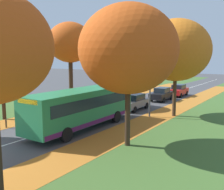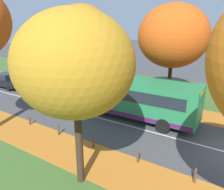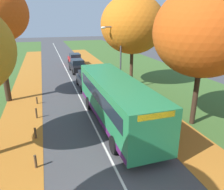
% 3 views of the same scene
% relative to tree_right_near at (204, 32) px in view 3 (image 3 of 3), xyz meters
% --- Properties ---
extents(leaf_litter_left, '(2.80, 60.00, 0.00)m').
position_rel_tree_right_near_xyz_m(leaf_litter_left, '(-10.91, 7.57, -5.85)').
color(leaf_litter_left, '#B26B23').
rests_on(leaf_litter_left, grass_verge_left).
extents(grass_verge_right, '(12.00, 90.00, 0.01)m').
position_rel_tree_right_near_xyz_m(grass_verge_right, '(2.89, 13.57, -5.86)').
color(grass_verge_right, '#3D6028').
rests_on(grass_verge_right, ground).
extents(leaf_litter_right, '(2.80, 60.00, 0.00)m').
position_rel_tree_right_near_xyz_m(leaf_litter_right, '(-1.71, 7.57, -5.85)').
color(leaf_litter_right, '#B26B23').
rests_on(leaf_litter_right, grass_verge_right).
extents(road_centre_line, '(0.12, 80.00, 0.01)m').
position_rel_tree_right_near_xyz_m(road_centre_line, '(-6.31, 13.57, -5.86)').
color(road_centre_line, silver).
rests_on(road_centre_line, ground).
extents(tree_right_near, '(5.90, 5.90, 8.53)m').
position_rel_tree_right_near_xyz_m(tree_right_near, '(0.00, 0.00, 0.00)').
color(tree_right_near, '#382619').
rests_on(tree_right_near, ground).
extents(tree_right_mid, '(6.17, 6.17, 8.80)m').
position_rel_tree_right_near_xyz_m(tree_right_mid, '(-0.58, 9.43, 0.15)').
color(tree_right_mid, '#422D1E').
rests_on(tree_right_mid, ground).
extents(bollard_third, '(0.12, 0.12, 0.67)m').
position_rel_tree_right_near_xyz_m(bollard_third, '(-9.83, -1.75, -5.53)').
color(bollard_third, '#4C3823').
rests_on(bollard_third, ground).
extents(bollard_fourth, '(0.12, 0.12, 0.66)m').
position_rel_tree_right_near_xyz_m(bollard_fourth, '(-9.90, 1.07, -5.54)').
color(bollard_fourth, '#4C3823').
rests_on(bollard_fourth, ground).
extents(bollard_fifth, '(0.12, 0.12, 0.75)m').
position_rel_tree_right_near_xyz_m(bollard_fifth, '(-9.88, 3.88, -5.49)').
color(bollard_fifth, '#4C3823').
rests_on(bollard_fifth, ground).
extents(bollard_sixth, '(0.12, 0.12, 0.59)m').
position_rel_tree_right_near_xyz_m(bollard_sixth, '(-9.89, 6.70, -5.57)').
color(bollard_sixth, '#4C3823').
rests_on(bollard_sixth, ground).
extents(streetlamp_right, '(1.89, 0.28, 6.00)m').
position_rel_tree_right_near_xyz_m(streetlamp_right, '(-2.64, 7.86, -2.13)').
color(streetlamp_right, '#47474C').
rests_on(streetlamp_right, ground).
extents(bus, '(2.78, 10.44, 2.98)m').
position_rel_tree_right_near_xyz_m(bus, '(-4.83, 1.54, -4.16)').
color(bus, '#237A47').
rests_on(bus, ground).
extents(car_grey_lead, '(1.79, 4.20, 1.62)m').
position_rel_tree_right_near_xyz_m(car_grey_lead, '(-5.09, 9.97, -5.05)').
color(car_grey_lead, slate).
rests_on(car_grey_lead, ground).
extents(car_black_following, '(1.87, 4.25, 1.62)m').
position_rel_tree_right_near_xyz_m(car_black_following, '(-5.00, 16.87, -5.05)').
color(car_black_following, black).
rests_on(car_black_following, ground).
extents(car_red_third_in_line, '(1.86, 4.24, 1.62)m').
position_rel_tree_right_near_xyz_m(car_red_third_in_line, '(-4.61, 21.74, -5.05)').
color(car_red_third_in_line, '#B21919').
rests_on(car_red_third_in_line, ground).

